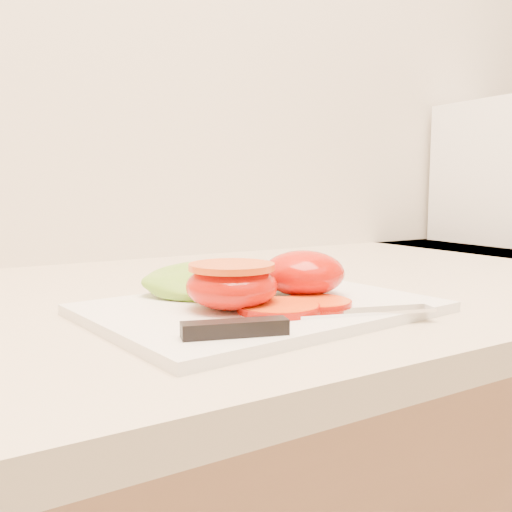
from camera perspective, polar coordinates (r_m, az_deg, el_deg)
cutting_board at (r=0.56m, az=0.55°, el=-5.23°), size 0.34×0.26×0.01m
tomato_half_dome at (r=0.59m, az=4.77°, el=-1.70°), size 0.09×0.09×0.05m
tomato_half_cut at (r=0.52m, az=-2.44°, el=-2.83°), size 0.09×0.09×0.04m
tomato_slice_0 at (r=0.52m, az=2.26°, el=-5.19°), size 0.07×0.07×0.01m
tomato_slice_1 at (r=0.54m, az=6.10°, el=-4.67°), size 0.06×0.06×0.01m
lettuce_leaf_0 at (r=0.60m, az=-4.38°, el=-2.56°), size 0.17×0.15×0.03m
knife at (r=0.46m, az=2.67°, el=-6.56°), size 0.24×0.07×0.01m
appliance at (r=1.36m, az=23.74°, el=7.59°), size 0.22×0.26×0.30m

